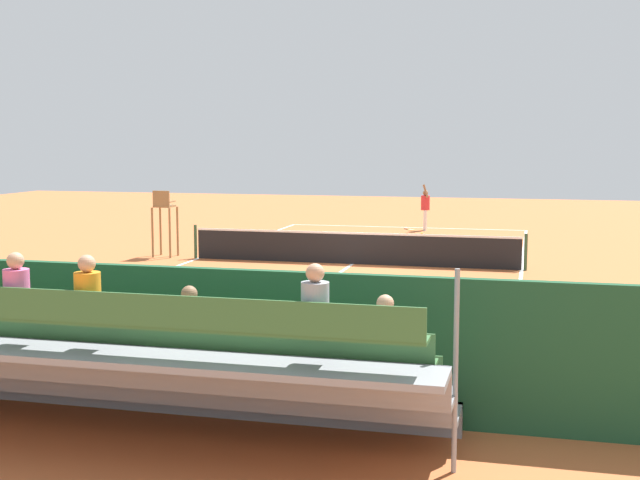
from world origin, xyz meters
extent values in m
plane|color=#BC6033|center=(0.00, 0.00, 0.00)|extent=(60.00, 60.00, 0.00)
cube|color=white|center=(0.00, -11.00, 0.00)|extent=(10.00, 0.10, 0.01)
cube|color=white|center=(0.00, 11.00, 0.00)|extent=(10.00, 0.10, 0.01)
cube|color=white|center=(-5.00, 0.00, 0.00)|extent=(0.10, 22.00, 0.01)
cube|color=white|center=(5.00, 0.00, 0.00)|extent=(0.10, 22.00, 0.01)
cube|color=white|center=(0.00, -6.05, 0.00)|extent=(7.50, 0.10, 0.01)
cube|color=white|center=(0.00, 6.05, 0.00)|extent=(7.50, 0.10, 0.01)
cube|color=white|center=(0.00, 0.00, 0.00)|extent=(0.10, 12.10, 0.01)
cube|color=white|center=(0.00, -11.00, 0.00)|extent=(0.10, 0.30, 0.01)
cube|color=black|center=(0.00, 0.00, 0.46)|extent=(10.00, 0.02, 0.91)
cube|color=white|center=(0.00, 0.00, 0.94)|extent=(10.00, 0.04, 0.06)
cylinder|color=#2D5133|center=(-5.10, 0.00, 0.54)|extent=(0.10, 0.10, 1.07)
cylinder|color=#2D5133|center=(5.10, 0.00, 0.54)|extent=(0.10, 0.10, 1.07)
cube|color=#1E4C2D|center=(0.00, 14.00, 1.00)|extent=(18.00, 0.16, 2.00)
cube|color=gray|center=(0.00, 14.35, 0.23)|extent=(9.00, 0.10, 0.45)
cube|color=gray|center=(0.00, 14.70, 0.41)|extent=(9.00, 0.80, 0.08)
cube|color=gray|center=(0.00, 14.32, 0.23)|extent=(9.00, 0.04, 0.45)
cube|color=#386B38|center=(0.00, 14.80, 0.83)|extent=(8.60, 0.36, 0.04)
cube|color=#386B38|center=(0.00, 14.98, 1.03)|extent=(8.60, 0.03, 0.36)
cube|color=gray|center=(0.00, 15.50, 0.86)|extent=(9.00, 0.80, 0.08)
cube|color=gray|center=(0.00, 15.12, 0.68)|extent=(9.00, 0.04, 0.45)
cube|color=#386B38|center=(0.00, 15.60, 1.28)|extent=(8.60, 0.36, 0.04)
cube|color=#386B38|center=(0.00, 15.78, 1.48)|extent=(8.60, 0.03, 0.36)
cube|color=gray|center=(0.00, 16.30, 1.31)|extent=(9.00, 0.80, 0.08)
cube|color=gray|center=(0.00, 15.92, 1.12)|extent=(9.00, 0.04, 0.45)
cube|color=#386B38|center=(0.00, 16.40, 1.73)|extent=(8.60, 0.36, 0.04)
cube|color=#386B38|center=(0.00, 16.58, 1.93)|extent=(8.60, 0.03, 0.36)
cylinder|color=gray|center=(-4.50, 15.50, 1.18)|extent=(0.06, 0.06, 2.35)
cube|color=#2D2D33|center=(-3.70, 15.43, 1.32)|extent=(0.32, 0.40, 0.12)
cylinder|color=pink|center=(-3.70, 15.55, 1.60)|extent=(0.30, 0.30, 0.45)
sphere|color=tan|center=(-3.70, 15.55, 1.93)|extent=(0.20, 0.20, 0.20)
cube|color=#2D2D33|center=(-1.32, 15.43, 1.32)|extent=(0.32, 0.40, 0.12)
cylinder|color=green|center=(-1.32, 15.55, 1.60)|extent=(0.30, 0.30, 0.45)
sphere|color=#8C6647|center=(-1.32, 15.55, 1.93)|extent=(0.20, 0.20, 0.20)
cube|color=#2D2D33|center=(-3.09, 16.23, 1.77)|extent=(0.32, 0.40, 0.12)
cylinder|color=#9399A3|center=(-3.09, 16.35, 2.06)|extent=(0.30, 0.30, 0.45)
sphere|color=tan|center=(-3.09, 16.35, 2.38)|extent=(0.20, 0.20, 0.20)
cube|color=#2D2D33|center=(0.49, 16.23, 1.77)|extent=(0.32, 0.40, 0.12)
cylinder|color=pink|center=(0.49, 16.35, 2.06)|extent=(0.30, 0.30, 0.45)
sphere|color=tan|center=(0.49, 16.35, 2.38)|extent=(0.20, 0.20, 0.20)
cube|color=#2D2D33|center=(-0.42, 16.23, 1.77)|extent=(0.32, 0.40, 0.12)
cylinder|color=orange|center=(-0.42, 16.35, 2.06)|extent=(0.30, 0.30, 0.45)
sphere|color=tan|center=(-0.42, 16.35, 2.38)|extent=(0.20, 0.20, 0.20)
cylinder|color=olive|center=(5.90, -0.43, 0.80)|extent=(0.07, 0.07, 1.60)
cylinder|color=olive|center=(6.50, -0.43, 0.80)|extent=(0.07, 0.07, 1.60)
cylinder|color=olive|center=(5.90, 0.17, 0.80)|extent=(0.07, 0.07, 1.60)
cylinder|color=olive|center=(6.50, 0.17, 0.80)|extent=(0.07, 0.07, 1.60)
cube|color=olive|center=(6.20, -0.13, 1.63)|extent=(0.56, 0.56, 0.06)
cube|color=olive|center=(6.20, 0.11, 1.90)|extent=(0.56, 0.06, 0.48)
cube|color=olive|center=(5.94, -0.13, 1.78)|extent=(0.04, 0.48, 0.04)
cube|color=olive|center=(6.46, -0.13, 1.78)|extent=(0.04, 0.48, 0.04)
cube|color=#9E754C|center=(-3.18, 13.20, 0.45)|extent=(1.80, 0.40, 0.05)
cylinder|color=#9E754C|center=(-3.93, 13.20, 0.23)|extent=(0.06, 0.06, 0.45)
cylinder|color=#9E754C|center=(-2.43, 13.20, 0.23)|extent=(0.06, 0.06, 0.45)
cube|color=#9E754C|center=(-3.18, 13.38, 0.75)|extent=(1.80, 0.04, 0.36)
cube|color=#334C8C|center=(-1.77, 13.40, 0.18)|extent=(0.90, 0.36, 0.36)
cylinder|color=white|center=(-0.92, -10.10, 0.42)|extent=(0.14, 0.14, 0.85)
cylinder|color=white|center=(-0.95, -9.89, 0.42)|extent=(0.14, 0.14, 0.85)
cylinder|color=red|center=(-0.93, -10.00, 1.15)|extent=(0.40, 0.40, 0.60)
sphere|color=#8C6647|center=(-0.93, -10.00, 1.56)|extent=(0.22, 0.22, 0.22)
cylinder|color=#8C6647|center=(-0.96, -9.78, 1.65)|extent=(0.26, 0.12, 0.55)
cylinder|color=#8C6647|center=(-0.90, -10.21, 1.18)|extent=(0.10, 0.10, 0.50)
cylinder|color=black|center=(-0.13, -10.20, 0.01)|extent=(0.24, 0.19, 0.03)
torus|color=#D8CC4C|center=(-0.35, -10.04, 0.01)|extent=(0.43, 0.43, 0.02)
cylinder|color=white|center=(-0.35, -10.04, 0.01)|extent=(0.25, 0.25, 0.00)
sphere|color=#CCDB33|center=(-0.98, -8.63, 0.03)|extent=(0.07, 0.07, 0.07)
camera|label=1|loc=(-5.31, 24.86, 3.78)|focal=47.55mm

